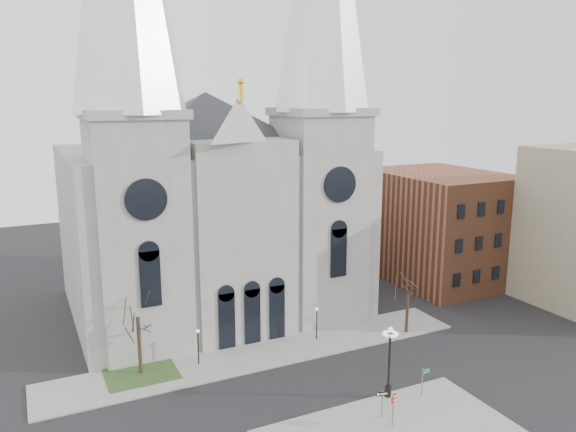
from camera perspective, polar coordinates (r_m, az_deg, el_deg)
name	(u,v)px	position (r m, az deg, el deg)	size (l,w,h in m)	color
ground	(320,412)	(45.15, 3.31, -19.30)	(160.00, 160.00, 0.00)	black
sidewalk_far	(263,353)	(53.80, -2.59, -13.78)	(40.00, 6.00, 0.14)	gray
grass_patch	(141,374)	(51.81, -14.70, -15.22)	(6.00, 5.00, 0.18)	#314E21
cathedral	(216,145)	(59.76, -7.32, 7.12)	(33.00, 26.66, 54.00)	gray
bg_building_brick	(439,226)	(75.93, 15.11, -0.96)	(14.00, 18.00, 14.00)	brown
tree_left	(138,314)	(49.59, -15.04, -9.55)	(3.20, 3.20, 7.50)	black
tree_right	(408,291)	(57.72, 12.11, -7.49)	(3.20, 3.20, 6.00)	black
ped_lamp_left	(198,341)	(51.44, -9.13, -12.41)	(0.32, 0.32, 3.26)	black
ped_lamp_right	(317,318)	(55.71, 2.95, -10.30)	(0.32, 0.32, 3.26)	black
stop_sign	(393,402)	(42.99, 10.64, -18.08)	(0.97, 0.10, 2.68)	slate
globe_lamp	(390,353)	(45.81, 10.28, -13.55)	(1.62, 1.62, 5.89)	black
one_way_sign	(382,399)	(44.04, 9.54, -17.88)	(0.94, 0.28, 2.20)	slate
street_name_sign	(423,379)	(47.63, 13.57, -15.83)	(0.73, 0.09, 2.27)	slate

